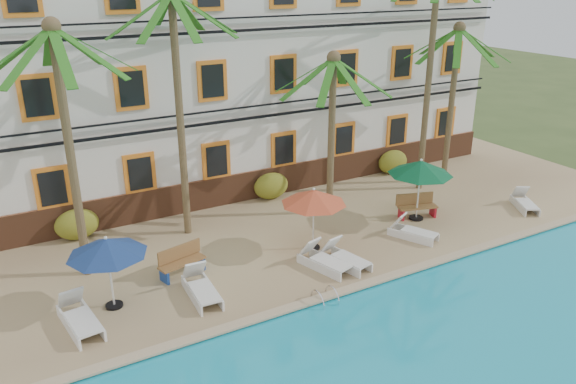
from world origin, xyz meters
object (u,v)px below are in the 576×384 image
lounger_f (525,202)px  bench_left (181,261)px  palm_c (332,110)px  umbrella_blue (107,247)px  umbrella_red (314,197)px  umbrella_green (421,168)px  lounger_b (201,288)px  palm_e (454,81)px  bench_right (417,205)px  pool_ladder (325,300)px  palm_d (431,50)px  lounger_c (324,260)px  lounger_e (412,231)px  palm_a (65,118)px  lounger_a (79,317)px  palm_b (178,83)px  lounger_d (344,257)px

lounger_f → bench_left: size_ratio=1.11×
palm_c → umbrella_blue: (-8.91, -2.59, -2.21)m
umbrella_red → lounger_f: umbrella_red is taller
umbrella_green → lounger_b: bearing=-172.8°
palm_e → bench_right: 6.03m
umbrella_red → pool_ladder: umbrella_red is taller
umbrella_green → bench_left: 9.31m
palm_d → lounger_c: bearing=-152.2°
palm_c → lounger_b: bearing=-153.3°
lounger_b → pool_ladder: (3.00, -1.90, -0.29)m
lounger_b → lounger_e: size_ratio=1.09×
bench_right → pool_ladder: bearing=-152.7°
palm_d → pool_ladder: (-8.46, -5.54, -5.87)m
umbrella_red → lounger_f: (9.12, -1.19, -1.61)m
umbrella_green → bench_right: bearing=50.1°
lounger_e → pool_ladder: 5.22m
lounger_b → pool_ladder: size_ratio=2.63×
palm_c → lounger_b: palm_c is taller
palm_a → lounger_a: palm_a is taller
umbrella_red → palm_b: bearing=134.7°
palm_d → lounger_e: bearing=-134.5°
umbrella_red → palm_d: bearing=20.4°
umbrella_blue → lounger_c: bearing=-9.5°
lounger_c → bench_left: bench_left is taller
palm_c → lounger_c: 5.86m
bench_left → umbrella_blue: bearing=-160.3°
palm_c → umbrella_blue: 9.54m
palm_e → lounger_d: palm_e is taller
palm_a → pool_ladder: size_ratio=10.30×
umbrella_blue → lounger_e: 10.34m
umbrella_green → lounger_f: (4.42, -1.32, -1.79)m
lounger_a → bench_right: bearing=5.3°
lounger_e → lounger_d: bearing=-172.1°
bench_right → palm_c: bearing=143.1°
palm_e → lounger_a: size_ratio=3.39×
lounger_b → lounger_e: bearing=-0.2°
palm_b → umbrella_red: (3.25, -3.28, -3.49)m
umbrella_blue → lounger_d: umbrella_blue is taller
palm_a → lounger_b: bearing=-49.4°
umbrella_green → bench_left: bearing=177.6°
umbrella_red → lounger_a: size_ratio=1.08×
bench_left → pool_ladder: (3.07, -3.44, -0.47)m
lounger_f → pool_ladder: bearing=-170.7°
palm_d → bench_left: size_ratio=5.92×
umbrella_blue → lounger_e: (10.18, -0.75, -1.59)m
umbrella_blue → umbrella_green: size_ratio=0.91×
umbrella_blue → bench_right: umbrella_blue is taller
palm_e → pool_ladder: bearing=-150.5°
palm_e → bench_left: bearing=-170.3°
pool_ladder → palm_a: bearing=138.6°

